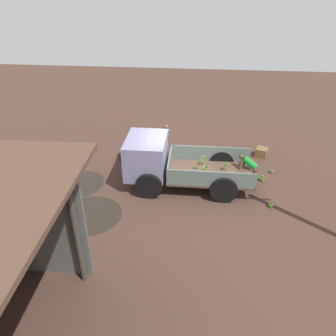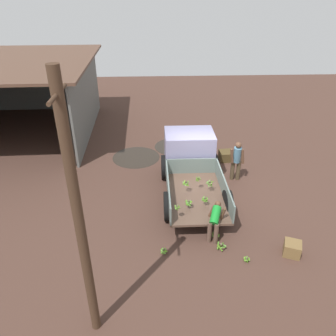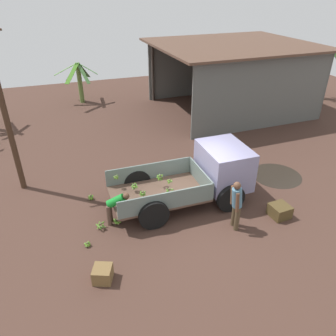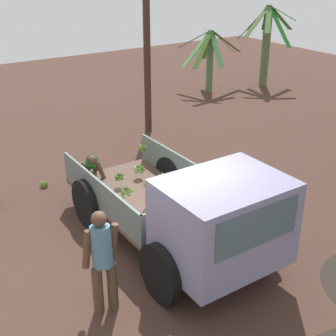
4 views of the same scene
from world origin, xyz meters
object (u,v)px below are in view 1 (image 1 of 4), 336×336
object	(u,v)px
person_worker_loading	(250,167)
person_foreground_visitor	(165,141)
banana_bunch_on_ground_0	(262,177)
banana_bunch_on_ground_3	(271,171)
banana_bunch_on_ground_1	(271,205)
wooden_crate_1	(127,154)
banana_bunch_on_ground_2	(248,178)
cargo_truck	(161,160)
wooden_crate_0	(261,152)

from	to	relation	value
person_worker_loading	person_foreground_visitor	bearing A→B (deg)	-2.00
banana_bunch_on_ground_0	banana_bunch_on_ground_3	size ratio (longest dim) A/B	1.57
banana_bunch_on_ground_1	wooden_crate_1	bearing A→B (deg)	-27.71
person_worker_loading	banana_bunch_on_ground_0	xyz separation A→B (m)	(-0.55, -0.14, -0.56)
banana_bunch_on_ground_3	banana_bunch_on_ground_0	bearing A→B (deg)	52.23
person_worker_loading	banana_bunch_on_ground_1	distance (m)	1.83
banana_bunch_on_ground_2	person_worker_loading	bearing A→B (deg)	81.18
cargo_truck	banana_bunch_on_ground_0	xyz separation A→B (m)	(-3.99, -0.54, -0.88)
cargo_truck	person_foreground_visitor	world-z (taller)	cargo_truck
banana_bunch_on_ground_2	wooden_crate_1	size ratio (longest dim) A/B	0.45
cargo_truck	banana_bunch_on_ground_0	world-z (taller)	cargo_truck
banana_bunch_on_ground_2	wooden_crate_0	world-z (taller)	wooden_crate_0
banana_bunch_on_ground_1	banana_bunch_on_ground_2	world-z (taller)	banana_bunch_on_ground_2
banana_bunch_on_ground_0	wooden_crate_0	size ratio (longest dim) A/B	0.64
banana_bunch_on_ground_0	wooden_crate_0	distance (m)	2.08
cargo_truck	wooden_crate_0	distance (m)	5.07
banana_bunch_on_ground_1	wooden_crate_0	size ratio (longest dim) A/B	0.47
banana_bunch_on_ground_0	banana_bunch_on_ground_1	world-z (taller)	banana_bunch_on_ground_0
banana_bunch_on_ground_2	banana_bunch_on_ground_3	size ratio (longest dim) A/B	1.40
person_worker_loading	banana_bunch_on_ground_3	xyz separation A→B (m)	(-1.06, -0.79, -0.62)
wooden_crate_1	banana_bunch_on_ground_0	bearing A→B (deg)	167.10
cargo_truck	banana_bunch_on_ground_1	distance (m)	4.34
banana_bunch_on_ground_2	wooden_crate_0	xyz separation A→B (m)	(-0.82, -2.13, 0.08)
banana_bunch_on_ground_1	wooden_crate_1	size ratio (longest dim) A/B	0.37
cargo_truck	person_worker_loading	world-z (taller)	cargo_truck
person_foreground_visitor	banana_bunch_on_ground_2	distance (m)	3.83
banana_bunch_on_ground_0	banana_bunch_on_ground_2	size ratio (longest dim) A/B	1.13
person_foreground_visitor	person_worker_loading	bearing A→B (deg)	-15.11
banana_bunch_on_ground_0	banana_bunch_on_ground_1	bearing A→B (deg)	92.53
cargo_truck	banana_bunch_on_ground_1	size ratio (longest dim) A/B	21.27
banana_bunch_on_ground_2	person_foreground_visitor	bearing A→B (deg)	-21.76
person_foreground_visitor	wooden_crate_0	bearing A→B (deg)	17.50
person_worker_loading	wooden_crate_1	world-z (taller)	person_worker_loading
cargo_truck	wooden_crate_1	distance (m)	2.68
person_foreground_visitor	banana_bunch_on_ground_2	xyz separation A→B (m)	(-3.48, 1.39, -0.82)
banana_bunch_on_ground_3	wooden_crate_1	distance (m)	6.29
person_worker_loading	wooden_crate_1	xyz separation A→B (m)	(5.19, -1.45, -0.49)
cargo_truck	wooden_crate_1	world-z (taller)	cargo_truck
cargo_truck	banana_bunch_on_ground_3	distance (m)	4.75
cargo_truck	banana_bunch_on_ground_2	distance (m)	3.60
banana_bunch_on_ground_0	wooden_crate_1	world-z (taller)	wooden_crate_1
person_foreground_visitor	banana_bunch_on_ground_1	xyz separation A→B (m)	(-4.09, 3.06, -0.85)
person_foreground_visitor	banana_bunch_on_ground_0	bearing A→B (deg)	-10.51
cargo_truck	banana_bunch_on_ground_2	bearing A→B (deg)	-172.38
banana_bunch_on_ground_0	wooden_crate_1	size ratio (longest dim) A/B	0.51
banana_bunch_on_ground_2	banana_bunch_on_ground_3	xyz separation A→B (m)	(-1.05, -0.73, -0.04)
cargo_truck	person_worker_loading	bearing A→B (deg)	-173.44
cargo_truck	wooden_crate_1	size ratio (longest dim) A/B	7.95
cargo_truck	banana_bunch_on_ground_1	world-z (taller)	cargo_truck
person_worker_loading	banana_bunch_on_ground_3	size ratio (longest dim) A/B	5.91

